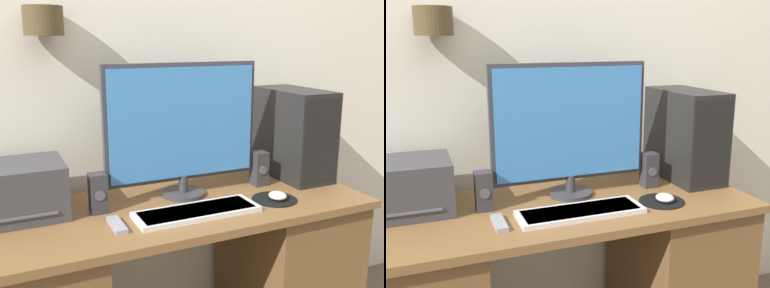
% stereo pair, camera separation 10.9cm
% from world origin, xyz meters
% --- Properties ---
extents(wall_back, '(6.40, 0.19, 2.90)m').
position_xyz_m(wall_back, '(-0.01, 0.64, 1.36)').
color(wall_back, silver).
rests_on(wall_back, ground_plane).
extents(monitor, '(0.62, 0.17, 0.52)m').
position_xyz_m(monitor, '(0.07, 0.38, 1.02)').
color(monitor, '#333338').
rests_on(monitor, desk).
extents(keyboard, '(0.45, 0.15, 0.02)m').
position_xyz_m(keyboard, '(0.04, 0.17, 0.75)').
color(keyboard, silver).
rests_on(keyboard, desk).
extents(mousepad, '(0.17, 0.17, 0.00)m').
position_xyz_m(mousepad, '(0.37, 0.18, 0.74)').
color(mousepad, black).
rests_on(mousepad, desk).
extents(mouse, '(0.07, 0.07, 0.03)m').
position_xyz_m(mouse, '(0.38, 0.17, 0.76)').
color(mouse, silver).
rests_on(mouse, mousepad).
extents(computer_tower, '(0.20, 0.42, 0.39)m').
position_xyz_m(computer_tower, '(0.63, 0.43, 0.93)').
color(computer_tower, black).
rests_on(computer_tower, desk).
extents(printer, '(0.30, 0.27, 0.19)m').
position_xyz_m(printer, '(-0.53, 0.42, 0.83)').
color(printer, '#38383D').
rests_on(printer, desk).
extents(speaker_left, '(0.06, 0.06, 0.14)m').
position_xyz_m(speaker_left, '(-0.28, 0.34, 0.81)').
color(speaker_left, '#2D2D33').
rests_on(speaker_left, desk).
extents(speaker_right, '(0.06, 0.06, 0.14)m').
position_xyz_m(speaker_right, '(0.42, 0.36, 0.81)').
color(speaker_right, '#2D2D33').
rests_on(speaker_right, desk).
extents(remote_control, '(0.04, 0.13, 0.02)m').
position_xyz_m(remote_control, '(-0.25, 0.18, 0.75)').
color(remote_control, gray).
rests_on(remote_control, desk).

